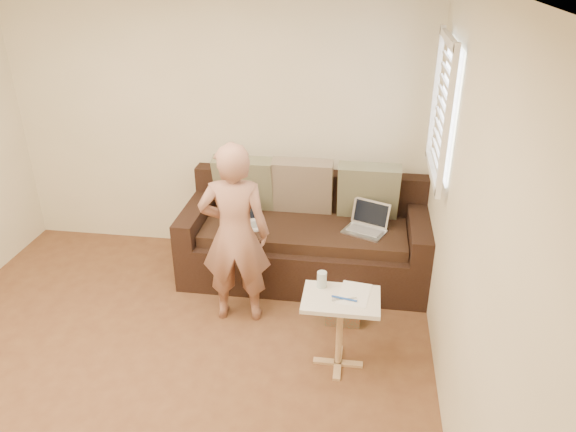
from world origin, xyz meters
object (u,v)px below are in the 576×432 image
(sofa, at_px, (305,234))
(side_table, at_px, (339,332))
(striped_box, at_px, (344,308))
(laptop_white, at_px, (243,228))
(person, at_px, (235,235))
(drinking_glass, at_px, (322,280))
(laptop_silver, at_px, (364,232))

(sofa, xyz_separation_m, side_table, (0.39, -1.21, -0.13))
(side_table, distance_m, striped_box, 0.61)
(laptop_white, relative_size, side_table, 0.53)
(side_table, bearing_deg, striped_box, 89.18)
(striped_box, bearing_deg, sofa, 122.16)
(sofa, relative_size, striped_box, 7.29)
(person, height_order, side_table, person)
(laptop_white, bearing_deg, drinking_glass, -74.39)
(sofa, bearing_deg, person, -122.87)
(sofa, bearing_deg, laptop_silver, -8.47)
(laptop_silver, height_order, person, person)
(laptop_silver, bearing_deg, person, -123.76)
(striped_box, bearing_deg, side_table, -90.82)
(sofa, distance_m, laptop_silver, 0.55)
(striped_box, bearing_deg, laptop_silver, 76.72)
(laptop_white, height_order, person, person)
(person, bearing_deg, side_table, 143.96)
(side_table, relative_size, drinking_glass, 4.94)
(laptop_white, xyz_separation_m, side_table, (0.93, -1.07, -0.22))
(laptop_white, height_order, striped_box, laptop_white)
(person, xyz_separation_m, striped_box, (0.87, 0.08, -0.67))
(laptop_silver, xyz_separation_m, laptop_white, (-1.07, -0.07, 0.00))
(laptop_white, bearing_deg, sofa, -8.67)
(laptop_white, relative_size, person, 0.21)
(person, bearing_deg, laptop_white, -89.79)
(sofa, distance_m, person, 0.93)
(person, relative_size, drinking_glass, 12.71)
(side_table, bearing_deg, laptop_silver, 82.93)
(sofa, xyz_separation_m, drinking_glass, (0.25, -1.10, 0.23))
(laptop_white, xyz_separation_m, drinking_glass, (0.78, -0.95, 0.13))
(striped_box, bearing_deg, laptop_white, 152.21)
(laptop_silver, relative_size, drinking_glass, 2.91)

